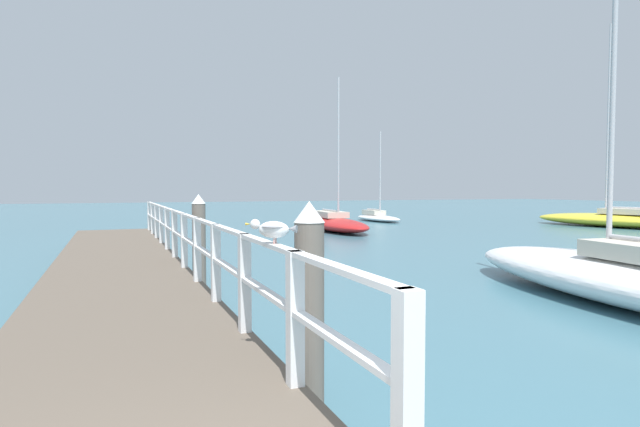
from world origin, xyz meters
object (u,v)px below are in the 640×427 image
dock_piling_far (199,241)px  boat_1 (335,223)px  boat_4 (615,219)px  boat_2 (629,278)px  boat_3 (377,217)px  dock_piling_near (309,305)px  seagull_foreground (273,229)px

dock_piling_far → boat_1: (8.61, 12.13, -0.61)m
boat_1 → boat_4: boat_4 is taller
boat_2 → boat_3: bearing=79.3°
dock_piling_near → boat_4: 28.13m
seagull_foreground → boat_4: size_ratio=0.04×
dock_piling_far → boat_2: 8.31m
dock_piling_far → boat_2: (6.95, -4.53, -0.51)m
dock_piling_far → seagull_foreground: (-0.39, -6.53, 0.74)m
boat_2 → boat_4: size_ratio=0.79×
dock_piling_near → boat_1: size_ratio=0.26×
dock_piling_near → boat_2: size_ratio=0.23×
seagull_foreground → boat_3: size_ratio=0.07×
boat_4 → seagull_foreground: bearing=-160.9°
boat_3 → boat_4: boat_4 is taller
boat_4 → dock_piling_near: bearing=-160.6°
boat_4 → dock_piling_far: bearing=-173.0°
boat_2 → boat_1: bearing=91.5°
boat_1 → seagull_foreground: bearing=68.2°
dock_piling_far → boat_4: bearing=19.8°
seagull_foreground → boat_3: boat_3 is taller
seagull_foreground → boat_1: bearing=10.8°
dock_piling_far → boat_2: size_ratio=0.23×
seagull_foreground → dock_piling_near: bearing=-37.6°
boat_4 → boat_3: bearing=122.9°
dock_piling_far → boat_3: (14.20, 17.92, -0.71)m
boat_1 → dock_piling_far: bearing=58.6°
dock_piling_near → boat_1: bearing=65.1°
dock_piling_far → dock_piling_near: bearing=-90.0°
seagull_foreground → boat_2: bearing=-38.2°
boat_1 → boat_4: bearing=170.8°
dock_piling_near → boat_4: (23.80, 14.99, -0.56)m
dock_piling_far → seagull_foreground: bearing=-93.4°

